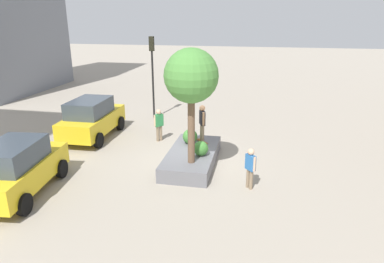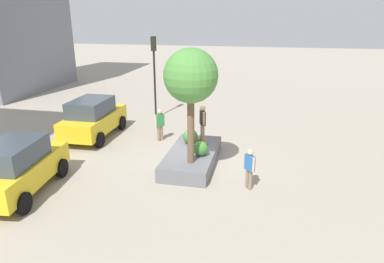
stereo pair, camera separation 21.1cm
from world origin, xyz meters
The scene contains 12 objects.
ground_plane centered at (0.00, 0.00, 0.00)m, with size 120.00×120.00×0.00m, color #9E9384.
planter_ledge centered at (-0.36, 0.00, 0.30)m, with size 4.32×2.00×0.60m, color slate.
plaza_tree centered at (-1.53, -0.21, 4.05)m, with size 2.07×2.07×4.53m.
boxwood_shrub centered at (0.53, 0.27, 0.95)m, with size 0.68×0.68×0.68m, color #3D7A33.
hedge_clump centered at (-0.77, -0.46, 0.92)m, with size 0.63×0.63×0.63m, color #3D7A33.
skateboard centered at (0.75, -0.25, 0.66)m, with size 0.75×0.67×0.07m.
skateboarder centered at (0.75, -0.25, 1.67)m, with size 0.55×0.36×1.73m.
taxi_cab centered at (-4.25, 5.64, 1.03)m, with size 4.53×2.43×2.02m.
sedan_parked centered at (2.02, 5.89, 1.07)m, with size 4.56×2.20×2.10m.
traffic_light_corner centered at (6.25, 3.80, 3.40)m, with size 0.34×0.29×5.04m.
pedestrian_crossing centered at (-2.16, -2.58, 0.93)m, with size 0.45×0.42×1.61m.
bystander_watching centered at (2.20, 2.26, 0.98)m, with size 0.47×0.44×1.69m.
Camera 2 is at (-14.08, -2.97, 6.25)m, focal length 32.35 mm.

